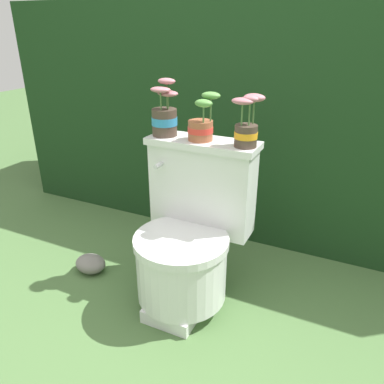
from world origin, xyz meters
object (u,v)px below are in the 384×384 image
object	(u,v)px
potted_plant_left	(165,116)
garden_stone	(91,264)
potted_plant_midleft	(202,125)
toilet	(189,237)
potted_plant_middle	(247,125)

from	to	relation	value
potted_plant_left	garden_stone	distance (m)	0.89
garden_stone	potted_plant_midleft	bearing A→B (deg)	18.11
garden_stone	toilet	bearing A→B (deg)	5.63
potted_plant_midleft	garden_stone	distance (m)	0.96
potted_plant_left	toilet	bearing A→B (deg)	-35.02
potted_plant_left	garden_stone	world-z (taller)	potted_plant_left
toilet	potted_plant_midleft	distance (m)	0.51
toilet	potted_plant_middle	xyz separation A→B (m)	(0.20, 0.12, 0.51)
garden_stone	potted_plant_middle	bearing A→B (deg)	13.06
potted_plant_midleft	garden_stone	bearing A→B (deg)	-161.89
toilet	potted_plant_left	xyz separation A→B (m)	(-0.18, 0.13, 0.51)
toilet	potted_plant_midleft	size ratio (longest dim) A/B	3.57
potted_plant_left	potted_plant_middle	bearing A→B (deg)	-1.20
potted_plant_midleft	potted_plant_left	bearing A→B (deg)	179.27
toilet	potted_plant_left	distance (m)	0.56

